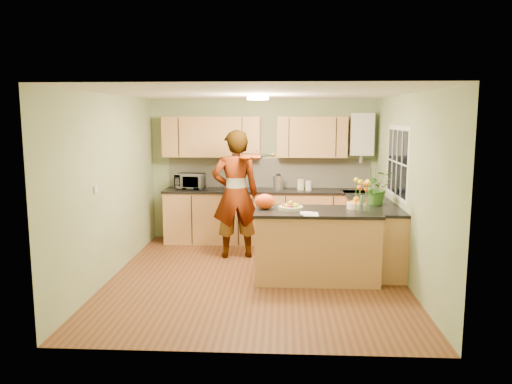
{
  "coord_description": "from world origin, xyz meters",
  "views": [
    {
      "loc": [
        0.34,
        -6.65,
        2.2
      ],
      "look_at": [
        -0.04,
        0.5,
        1.12
      ],
      "focal_mm": 35.0,
      "sensor_mm": 36.0,
      "label": 1
    }
  ],
  "objects": [
    {
      "name": "peninsula_island",
      "position": [
        0.81,
        -0.02,
        0.48
      ],
      "size": [
        1.67,
        0.85,
        0.96
      ],
      "color": "#C1804D",
      "rests_on": "floor"
    },
    {
      "name": "orange_bowl",
      "position": [
        1.36,
        0.13,
        1.02
      ],
      "size": [
        0.26,
        0.26,
        0.15
      ],
      "color": "beige",
      "rests_on": "peninsula_island"
    },
    {
      "name": "jar_cream",
      "position": [
        0.66,
        1.94,
        1.03
      ],
      "size": [
        0.13,
        0.13,
        0.19
      ],
      "primitive_type": "cylinder",
      "rotation": [
        0.0,
        0.0,
        0.08
      ],
      "color": "beige",
      "rests_on": "back_counter"
    },
    {
      "name": "ceiling",
      "position": [
        0.0,
        0.0,
        2.5
      ],
      "size": [
        4.0,
        4.5,
        0.02
      ],
      "primitive_type": "cube",
      "color": "silver",
      "rests_on": "wall_back"
    },
    {
      "name": "blue_box",
      "position": [
        -0.46,
        1.97,
        1.06
      ],
      "size": [
        0.3,
        0.22,
        0.23
      ],
      "primitive_type": "cube",
      "rotation": [
        0.0,
        0.0,
        0.02
      ],
      "color": "navy",
      "rests_on": "back_counter"
    },
    {
      "name": "wall_front",
      "position": [
        0.0,
        -2.25,
        1.25
      ],
      "size": [
        4.0,
        0.02,
        2.5
      ],
      "primitive_type": "cube",
      "color": "gray",
      "rests_on": "floor"
    },
    {
      "name": "wall_right",
      "position": [
        2.0,
        0.0,
        1.25
      ],
      "size": [
        0.02,
        4.5,
        2.5
      ],
      "primitive_type": "cube",
      "color": "gray",
      "rests_on": "floor"
    },
    {
      "name": "ceiling_lamp",
      "position": [
        0.0,
        0.3,
        2.46
      ],
      "size": [
        0.3,
        0.3,
        0.07
      ],
      "color": "#FFEABF",
      "rests_on": "ceiling"
    },
    {
      "name": "potted_plant",
      "position": [
        1.7,
        0.53,
        1.19
      ],
      "size": [
        0.5,
        0.45,
        0.49
      ],
      "primitive_type": "imported",
      "rotation": [
        0.0,
        0.0,
        0.16
      ],
      "color": "#3A7025",
      "rests_on": "right_counter"
    },
    {
      "name": "floor",
      "position": [
        0.0,
        0.0,
        0.0
      ],
      "size": [
        4.5,
        4.5,
        0.0
      ],
      "primitive_type": "plane",
      "color": "#592D19",
      "rests_on": "ground"
    },
    {
      "name": "papers",
      "position": [
        0.71,
        -0.32,
        0.96
      ],
      "size": [
        0.2,
        0.27,
        0.01
      ],
      "primitive_type": "cube",
      "color": "white",
      "rests_on": "peninsula_island"
    },
    {
      "name": "fruit_dish",
      "position": [
        0.46,
        -0.02,
        1.0
      ],
      "size": [
        0.33,
        0.33,
        0.11
      ],
      "color": "beige",
      "rests_on": "peninsula_island"
    },
    {
      "name": "wall_left",
      "position": [
        -2.0,
        0.0,
        1.25
      ],
      "size": [
        0.02,
        4.5,
        2.5
      ],
      "primitive_type": "cube",
      "color": "gray",
      "rests_on": "floor"
    },
    {
      "name": "jar_white",
      "position": [
        0.8,
        1.89,
        1.02
      ],
      "size": [
        0.13,
        0.13,
        0.16
      ],
      "primitive_type": "cylinder",
      "rotation": [
        0.0,
        0.0,
        -0.23
      ],
      "color": "white",
      "rests_on": "back_counter"
    },
    {
      "name": "window_right",
      "position": [
        1.99,
        0.6,
        1.55
      ],
      "size": [
        0.01,
        1.3,
        1.05
      ],
      "color": "white",
      "rests_on": "wall_right"
    },
    {
      "name": "kettle",
      "position": [
        0.27,
        1.97,
        1.07
      ],
      "size": [
        0.18,
        0.18,
        0.33
      ],
      "rotation": [
        0.0,
        0.0,
        0.42
      ],
      "color": "silver",
      "rests_on": "back_counter"
    },
    {
      "name": "right_counter",
      "position": [
        1.7,
        0.85,
        0.47
      ],
      "size": [
        0.62,
        2.24,
        0.94
      ],
      "color": "#C1804D",
      "rests_on": "floor"
    },
    {
      "name": "microwave",
      "position": [
        -1.28,
        1.98,
        1.07
      ],
      "size": [
        0.51,
        0.37,
        0.27
      ],
      "primitive_type": "imported",
      "rotation": [
        0.0,
        0.0,
        -0.1
      ],
      "color": "white",
      "rests_on": "back_counter"
    },
    {
      "name": "flower_vase",
      "position": [
        1.41,
        -0.2,
        1.29
      ],
      "size": [
        0.28,
        0.28,
        0.51
      ],
      "rotation": [
        0.0,
        0.0,
        -0.44
      ],
      "color": "silver",
      "rests_on": "peninsula_island"
    },
    {
      "name": "back_counter",
      "position": [
        0.1,
        1.95,
        0.47
      ],
      "size": [
        3.64,
        0.62,
        0.94
      ],
      "color": "#C1804D",
      "rests_on": "floor"
    },
    {
      "name": "wall_back",
      "position": [
        0.0,
        2.25,
        1.25
      ],
      "size": [
        4.0,
        0.02,
        2.5
      ],
      "primitive_type": "cube",
      "color": "gray",
      "rests_on": "floor"
    },
    {
      "name": "violinist",
      "position": [
        -0.38,
        1.0,
        1.0
      ],
      "size": [
        0.81,
        0.61,
        2.0
      ],
      "primitive_type": "imported",
      "rotation": [
        0.0,
        0.0,
        3.33
      ],
      "color": "tan",
      "rests_on": "floor"
    },
    {
      "name": "splashback",
      "position": [
        0.1,
        2.23,
        1.2
      ],
      "size": [
        3.6,
        0.02,
        0.52
      ],
      "primitive_type": "cube",
      "color": "beige",
      "rests_on": "back_counter"
    },
    {
      "name": "upper_cabinets",
      "position": [
        -0.18,
        2.08,
        1.85
      ],
      "size": [
        3.2,
        0.34,
        0.7
      ],
      "color": "#C1804D",
      "rests_on": "wall_back"
    },
    {
      "name": "boiler",
      "position": [
        1.7,
        2.09,
        1.9
      ],
      "size": [
        0.4,
        0.3,
        0.86
      ],
      "color": "white",
      "rests_on": "wall_back"
    },
    {
      "name": "orange_bag",
      "position": [
        0.11,
        0.03,
        1.06
      ],
      "size": [
        0.3,
        0.27,
        0.21
      ],
      "primitive_type": "ellipsoid",
      "rotation": [
        0.0,
        0.0,
        -0.14
      ],
      "color": "#FF4E15",
      "rests_on": "peninsula_island"
    },
    {
      "name": "violin",
      "position": [
        -0.18,
        0.78,
        1.6
      ],
      "size": [
        0.69,
        0.6,
        0.17
      ],
      "primitive_type": null,
      "rotation": [
        0.17,
        0.0,
        -0.61
      ],
      "color": "#511A05",
      "rests_on": "violinist"
    },
    {
      "name": "light_switch",
      "position": [
        -1.99,
        -0.6,
        1.3
      ],
      "size": [
        0.02,
        0.09,
        0.09
      ],
      "primitive_type": "cube",
      "color": "white",
      "rests_on": "wall_left"
    }
  ]
}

